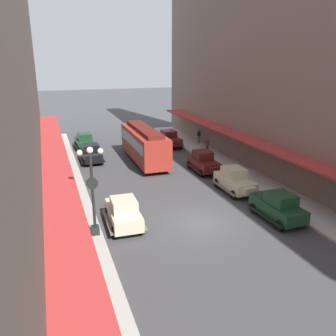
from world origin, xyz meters
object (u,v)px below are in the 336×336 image
object	(u,v)px
parked_car_2	(204,161)
parked_car_4	(123,212)
pedestrian_3	(199,136)
lamp_post_with_clock	(92,188)
streetcar	(144,143)
parked_car_3	(91,153)
parked_car_6	(85,141)
pedestrian_1	(208,145)
parked_car_1	(235,180)
parked_car_5	(169,138)
fire_hydrant	(232,170)
pedestrian_2	(61,194)
pedestrian_0	(70,175)
parked_car_0	(278,206)

from	to	relation	value
parked_car_2	parked_car_4	world-z (taller)	same
pedestrian_3	lamp_post_with_clock	bearing A→B (deg)	-128.53
streetcar	parked_car_3	bearing A→B (deg)	161.11
parked_car_6	pedestrian_1	xyz separation A→B (m)	(11.99, -6.67, 0.07)
parked_car_1	parked_car_6	xyz separation A→B (m)	(-9.28, 17.13, 0.00)
streetcar	lamp_post_with_clock	distance (m)	15.35
parked_car_5	fire_hydrant	world-z (taller)	parked_car_5
pedestrian_2	parked_car_4	bearing A→B (deg)	-50.61
parked_car_6	pedestrian_1	size ratio (longest dim) A/B	2.58
parked_car_6	pedestrian_2	size ratio (longest dim) A/B	2.63
parked_car_4	parked_car_5	bearing A→B (deg)	62.56
parked_car_3	lamp_post_with_clock	distance (m)	15.66
streetcar	pedestrian_0	world-z (taller)	streetcar
parked_car_2	fire_hydrant	xyz separation A→B (m)	(1.76, -2.03, -0.38)
parked_car_5	parked_car_4	bearing A→B (deg)	-117.44
pedestrian_2	parked_car_3	bearing A→B (deg)	72.09
parked_car_1	parked_car_3	size ratio (longest dim) A/B	1.00
parked_car_2	pedestrian_0	xyz separation A→B (m)	(-11.65, -0.29, 0.07)
parked_car_4	pedestrian_2	world-z (taller)	parked_car_4
pedestrian_0	pedestrian_2	distance (m)	3.95
streetcar	parked_car_4	bearing A→B (deg)	-110.95
parked_car_6	pedestrian_3	distance (m)	13.20
parked_car_2	parked_car_3	distance (m)	11.15
parked_car_4	parked_car_6	distance (m)	20.03
lamp_post_with_clock	pedestrian_3	xyz separation A→B (m)	(14.86, 18.67, -2.00)
parked_car_4	streetcar	size ratio (longest dim) A/B	0.45
parked_car_2	pedestrian_1	distance (m)	5.84
fire_hydrant	pedestrian_3	bearing A→B (deg)	79.74
parked_car_3	lamp_post_with_clock	world-z (taller)	lamp_post_with_clock
parked_car_0	parked_car_4	bearing A→B (deg)	165.75
parked_car_1	parked_car_5	size ratio (longest dim) A/B	0.99
pedestrian_1	pedestrian_2	bearing A→B (deg)	-149.00
parked_car_0	pedestrian_3	distance (m)	20.59
parked_car_5	streetcar	distance (m)	6.92
parked_car_2	streetcar	distance (m)	6.37
pedestrian_0	lamp_post_with_clock	bearing A→B (deg)	-85.69
parked_car_6	streetcar	world-z (taller)	streetcar
fire_hydrant	pedestrian_3	xyz separation A→B (m)	(2.11, 11.66, 0.43)
pedestrian_3	parked_car_4	bearing A→B (deg)	-126.07
parked_car_6	pedestrian_2	distance (m)	16.27
parked_car_3	parked_car_4	size ratio (longest dim) A/B	0.99
parked_car_0	parked_car_5	size ratio (longest dim) A/B	1.00
parked_car_6	pedestrian_3	world-z (taller)	parked_car_6
parked_car_4	parked_car_5	world-z (taller)	same
parked_car_4	streetcar	bearing A→B (deg)	69.05
pedestrian_2	pedestrian_3	bearing A→B (deg)	39.98
lamp_post_with_clock	pedestrian_2	world-z (taller)	lamp_post_with_clock
pedestrian_0	pedestrian_1	bearing A→B (deg)	20.44
fire_hydrant	parked_car_5	bearing A→B (deg)	97.14
parked_car_1	pedestrian_0	size ratio (longest dim) A/B	2.55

